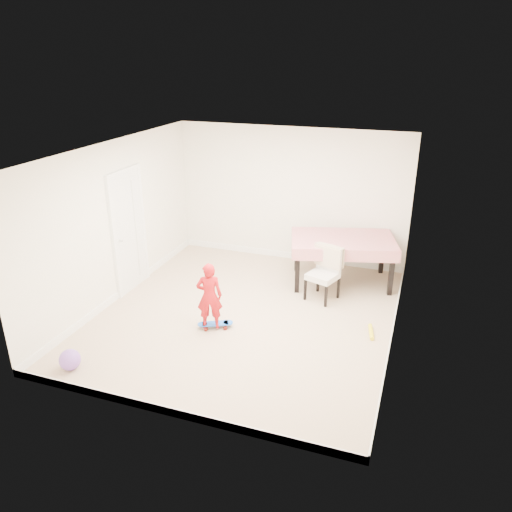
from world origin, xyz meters
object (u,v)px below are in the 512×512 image
(child, at_px, (209,298))
(dining_table, at_px, (342,260))
(balloon, at_px, (70,360))
(dining_chair, at_px, (323,274))
(skateboard, at_px, (215,325))

(child, bearing_deg, dining_table, -145.47)
(child, bearing_deg, balloon, 27.76)
(child, bearing_deg, dining_chair, -153.36)
(dining_chair, distance_m, skateboard, 2.01)
(balloon, bearing_deg, dining_chair, 48.71)
(dining_chair, bearing_deg, skateboard, -112.42)
(dining_chair, relative_size, balloon, 3.25)
(dining_table, bearing_deg, child, -139.40)
(dining_table, distance_m, dining_chair, 0.79)
(skateboard, relative_size, child, 0.51)
(balloon, bearing_deg, dining_table, 53.17)
(skateboard, xyz_separation_m, child, (-0.05, -0.06, 0.48))
(child, height_order, balloon, child)
(dining_chair, distance_m, balloon, 4.08)
(dining_table, bearing_deg, skateboard, -139.14)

